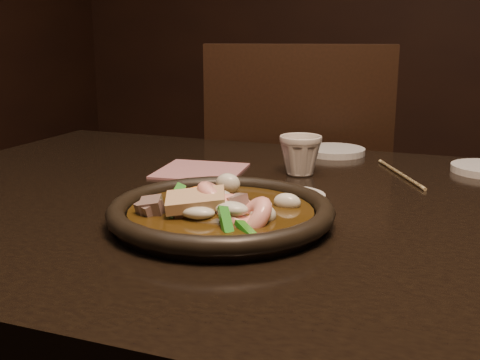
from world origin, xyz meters
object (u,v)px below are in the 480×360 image
(chair, at_px, (296,214))
(tea_cup, at_px, (300,154))
(plate, at_px, (221,213))
(table, at_px, (357,261))

(chair, height_order, tea_cup, chair)
(chair, height_order, plate, chair)
(chair, bearing_deg, plate, 83.24)
(table, relative_size, plate, 5.28)
(table, xyz_separation_m, chair, (-0.27, 0.64, -0.15))
(chair, distance_m, plate, 0.81)
(table, bearing_deg, plate, -142.53)
(plate, bearing_deg, table, 37.47)
(table, relative_size, tea_cup, 21.03)
(chair, xyz_separation_m, plate, (0.11, -0.76, 0.24))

